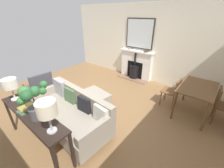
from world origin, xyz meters
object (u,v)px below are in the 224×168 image
Objects in this scene: mantel_bowl_far at (146,51)px; sofa at (70,112)px; dining_table at (197,90)px; potted_plant at (33,100)px; console_table at (32,117)px; table_lamp_near_end at (10,84)px; book_stack at (27,108)px; fireplace at (136,66)px; ottoman at (94,98)px; armchair_accent at (40,85)px; table_lamp_far_end at (47,109)px; mantel_bowl_near at (130,49)px; dining_chair_by_back_wall at (221,103)px; dining_chair_near_fireplace at (173,90)px.

sofa is (3.22, -0.09, -0.73)m from mantel_bowl_far.
potted_plant is at bearing -32.22° from dining_table.
console_table is at bearing 0.00° from sofa.
table_lamp_near_end is 0.62m from book_stack.
ottoman is at bearing 3.45° from fireplace.
potted_plant is at bearing 64.42° from armchair_accent.
armchair_accent reaches higher than ottoman.
book_stack is (3.94, -0.20, -0.26)m from mantel_bowl_far.
book_stack is 0.26× the size of dining_table.
sofa is 4.12× the size of table_lamp_far_end.
fireplace is 3.22m from sofa.
mantel_bowl_near is 4.00m from console_table.
mantel_bowl_far is at bearing 177.14° from book_stack.
console_table is 0.17m from book_stack.
potted_plant is (0.70, 0.19, 0.75)m from sofa.
console_table is at bearing 90.00° from table_lamp_near_end.
book_stack is at bearing 2.30° from fireplace.
dining_table is (1.06, 2.57, -0.43)m from mantel_bowl_near.
table_lamp_far_end is at bearing 90.25° from book_stack.
ottoman is at bearing -63.36° from dining_chair_by_back_wall.
potted_plant is 0.53× the size of dining_table.
mantel_bowl_far reaches higher than sofa.
potted_plant reaches higher than dining_chair_by_back_wall.
dining_chair_near_fireplace is at bearing 129.55° from ottoman.
mantel_bowl_near reaches higher than mantel_bowl_far.
table_lamp_near_end is (3.93, -0.39, 0.65)m from fireplace.
fireplace reaches higher than dining_table.
fireplace is at bearing -177.70° from book_stack.
potted_plant is 0.75× the size of dining_chair_near_fireplace.
fireplace is 0.71m from mantel_bowl_far.
fireplace is 2.50m from dining_table.
book_stack is at bearing 89.66° from table_lamp_near_end.
ottoman is 0.98× the size of dining_chair_by_back_wall.
fireplace is 2.64× the size of table_lamp_far_end.
fireplace is 2.39m from ottoman.
sofa is 0.85m from ottoman.
mantel_bowl_far is at bearing -171.76° from table_lamp_far_end.
book_stack reaches higher than dining_chair_by_back_wall.
mantel_bowl_far is at bearing -127.33° from dining_chair_near_fireplace.
table_lamp_near_end reaches higher than mantel_bowl_near.
dining_chair_by_back_wall is (-2.88, 1.84, -0.65)m from table_lamp_far_end.
dining_chair_by_back_wall is at bearing 116.64° from ottoman.
table_lamp_near_end is 0.38× the size of dining_table.
dining_table is at bearing -90.80° from dining_chair_by_back_wall.
potted_plant is at bearing 11.54° from ottoman.
console_table is (0.72, 0.00, 0.34)m from sofa.
console_table is 2.04× the size of dining_chair_by_back_wall.
dining_table is 1.32× the size of dining_chair_by_back_wall.
mantel_bowl_near reaches higher than fireplace.
dining_chair_by_back_wall is at bearing 69.07° from fireplace.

